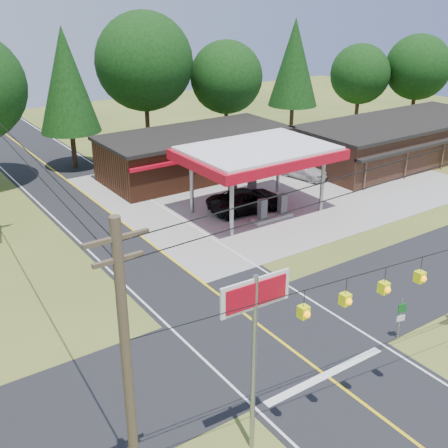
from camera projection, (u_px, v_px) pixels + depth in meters
ground at (272, 335)px, 26.57m from camera, size 120.00×120.00×0.00m
main_highway at (272, 335)px, 26.56m from camera, size 8.00×120.00×0.02m
cross_road at (272, 335)px, 26.56m from camera, size 70.00×7.00×0.02m
lane_center_yellow at (272, 335)px, 26.56m from camera, size 0.15×110.00×0.00m
gas_canopy at (258, 155)px, 39.44m from camera, size 10.60×7.40×4.88m
convenience_store at (196, 153)px, 48.46m from camera, size 16.40×7.55×3.80m
strip_building at (399, 140)px, 52.48m from camera, size 20.40×8.75×3.80m
utility_pole_near_left at (128, 374)px, 15.80m from camera, size 1.80×0.30×10.00m
overhead_beacons at (367, 275)px, 19.06m from camera, size 17.04×2.04×1.03m
treeline_backdrop at (84, 97)px, 42.29m from camera, size 70.27×51.59×13.30m
suv_car at (247, 201)px, 40.90m from camera, size 6.53×6.53×1.63m
sedan_car at (303, 169)px, 48.00m from camera, size 5.33×5.33×1.53m
big_stop_sign at (255, 324)px, 18.13m from camera, size 2.59×0.23×6.97m
route_sign_post at (401, 315)px, 25.82m from camera, size 0.44×0.14×2.18m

